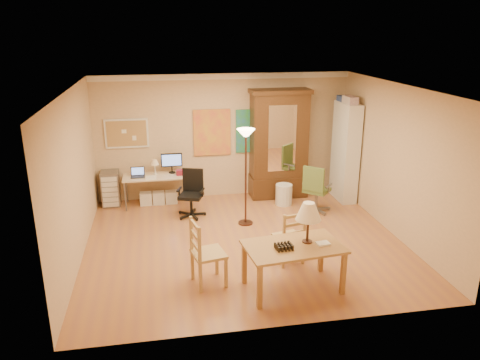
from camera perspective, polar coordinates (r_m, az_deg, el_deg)
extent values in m
plane|color=#B0703E|center=(8.36, 0.55, -7.53)|extent=(5.50, 5.50, 0.00)
cube|color=white|center=(10.00, -2.09, 12.52)|extent=(5.50, 0.08, 0.12)
cube|color=#AA8250|center=(10.11, -13.65, 5.54)|extent=(0.90, 0.04, 0.62)
cube|color=gold|center=(10.17, -3.42, 5.80)|extent=(0.80, 0.04, 1.00)
cube|color=teal|center=(10.31, 1.58, 6.00)|extent=(0.75, 0.04, 0.95)
cube|color=brown|center=(6.72, 6.54, -8.07)|extent=(1.46, 0.97, 0.04)
cube|color=brown|center=(6.40, 2.42, -12.90)|extent=(0.07, 0.07, 0.65)
cube|color=brown|center=(6.86, 12.47, -11.07)|extent=(0.07, 0.07, 0.65)
cube|color=brown|center=(6.98, 0.52, -10.08)|extent=(0.07, 0.07, 0.65)
cube|color=brown|center=(7.40, 9.87, -8.62)|extent=(0.07, 0.07, 0.65)
cylinder|color=black|center=(6.84, 8.18, -7.42)|extent=(0.15, 0.15, 0.02)
cylinder|color=black|center=(6.76, 8.25, -6.09)|extent=(0.04, 0.04, 0.37)
cone|color=#FFE9C7|center=(6.65, 8.36, -3.79)|extent=(0.37, 0.37, 0.26)
cube|color=white|center=(6.80, 10.08, -7.64)|extent=(0.20, 0.16, 0.03)
cube|color=black|center=(6.59, 5.37, -8.08)|extent=(0.28, 0.23, 0.07)
cube|color=tan|center=(7.57, 5.93, -6.92)|extent=(0.50, 0.49, 0.04)
cube|color=tan|center=(7.88, 6.41, -7.67)|extent=(0.05, 0.05, 0.41)
cube|color=tan|center=(7.72, 4.06, -8.18)|extent=(0.05, 0.05, 0.41)
cube|color=tan|center=(7.62, 7.71, -8.68)|extent=(0.05, 0.05, 0.41)
cube|color=tan|center=(7.45, 5.30, -9.24)|extent=(0.05, 0.05, 0.41)
cube|color=tan|center=(7.42, 7.86, -5.50)|extent=(0.05, 0.05, 0.48)
cube|color=tan|center=(7.25, 5.41, -5.99)|extent=(0.05, 0.05, 0.48)
cube|color=tan|center=(7.32, 6.67, -5.40)|extent=(0.36, 0.11, 0.05)
cube|color=tan|center=(6.91, -3.86, -8.94)|extent=(0.54, 0.55, 0.04)
cube|color=tan|center=(6.91, -1.72, -11.26)|extent=(0.05, 0.05, 0.46)
cube|color=tan|center=(7.25, -2.85, -9.78)|extent=(0.05, 0.05, 0.46)
cube|color=tan|center=(6.81, -4.84, -11.83)|extent=(0.05, 0.05, 0.46)
cube|color=tan|center=(7.15, -5.83, -10.28)|extent=(0.05, 0.05, 0.46)
cube|color=tan|center=(6.56, -4.97, -7.89)|extent=(0.05, 0.05, 0.54)
cube|color=tan|center=(6.92, -5.96, -6.49)|extent=(0.05, 0.05, 0.54)
cube|color=tan|center=(6.72, -5.49, -6.76)|extent=(0.11, 0.41, 0.05)
cylinder|color=#43241B|center=(9.09, 0.68, -5.23)|extent=(0.28, 0.28, 0.03)
cylinder|color=#43241B|center=(8.78, 0.70, 0.06)|extent=(0.04, 0.04, 1.75)
cone|color=#FFE0A5|center=(8.54, 0.72, 5.78)|extent=(0.34, 0.34, 0.14)
cube|color=beige|center=(9.98, -10.03, 0.48)|extent=(1.43, 0.63, 0.03)
cylinder|color=slate|center=(9.85, -13.80, -2.02)|extent=(0.03, 0.03, 0.63)
cylinder|color=slate|center=(9.84, -6.01, -1.59)|extent=(0.03, 0.03, 0.63)
cylinder|color=slate|center=(10.36, -13.65, -1.00)|extent=(0.03, 0.03, 0.63)
cylinder|color=slate|center=(10.35, -6.24, -0.59)|extent=(0.03, 0.03, 0.63)
cube|color=black|center=(9.94, -12.34, 0.38)|extent=(0.29, 0.20, 0.01)
cube|color=black|center=(10.05, -12.36, 1.15)|extent=(0.29, 0.05, 0.19)
cube|color=black|center=(10.02, -8.34, 2.43)|extent=(0.45, 0.04, 0.29)
cone|color=#FFE9C7|center=(9.98, -10.38, 2.15)|extent=(0.18, 0.18, 0.11)
cube|color=white|center=(9.84, -10.80, 0.29)|extent=(0.22, 0.29, 0.01)
cube|color=maroon|center=(9.92, -7.21, 0.92)|extent=(0.20, 0.14, 0.11)
cube|color=white|center=(10.18, -11.38, -2.24)|extent=(0.25, 0.21, 0.27)
cube|color=white|center=(10.18, -9.87, -2.16)|extent=(0.25, 0.21, 0.27)
cube|color=silver|center=(10.18, -8.37, -2.07)|extent=(0.25, 0.21, 0.27)
cylinder|color=black|center=(9.39, -5.97, -3.15)|extent=(0.05, 0.05, 0.36)
cube|color=black|center=(9.31, -6.01, -1.95)|extent=(0.55, 0.54, 0.06)
cube|color=black|center=(9.41, -5.75, 0.03)|extent=(0.41, 0.18, 0.47)
cube|color=black|center=(9.33, -7.44, -1.13)|extent=(0.13, 0.27, 0.03)
cube|color=black|center=(9.21, -4.61, -1.29)|extent=(0.13, 0.27, 0.03)
cylinder|color=slate|center=(9.72, 9.29, -2.44)|extent=(0.06, 0.06, 0.38)
cube|color=#4B5F2A|center=(9.65, 9.35, -1.21)|extent=(0.64, 0.64, 0.07)
cube|color=#4B5F2A|center=(9.37, 8.94, 0.08)|extent=(0.36, 0.33, 0.50)
cube|color=slate|center=(9.52, 10.77, -0.71)|extent=(0.22, 0.24, 0.03)
cube|color=slate|center=(9.70, 8.04, -0.21)|extent=(0.22, 0.24, 0.03)
cube|color=slate|center=(10.27, -15.47, -0.98)|extent=(0.37, 0.42, 0.74)
cube|color=silver|center=(10.06, -15.57, -1.39)|extent=(0.32, 0.02, 0.64)
cube|color=#33220E|center=(10.28, 4.73, 4.19)|extent=(1.20, 0.55, 2.30)
cube|color=#33220E|center=(10.54, 4.60, -0.61)|extent=(1.25, 0.59, 0.46)
cube|color=white|center=(9.97, 5.17, 5.02)|extent=(0.60, 0.01, 1.42)
cube|color=#33220E|center=(10.06, 4.91, 10.73)|extent=(1.29, 0.61, 0.09)
cube|color=white|center=(10.34, 12.71, 3.36)|extent=(0.32, 0.85, 2.12)
cube|color=#993333|center=(10.33, 12.62, 0.17)|extent=(0.19, 0.42, 0.25)
cube|color=#334C99|center=(10.36, 12.32, 7.39)|extent=(0.19, 0.30, 0.21)
cylinder|color=silver|center=(10.01, 5.36, -1.77)|extent=(0.36, 0.36, 0.45)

